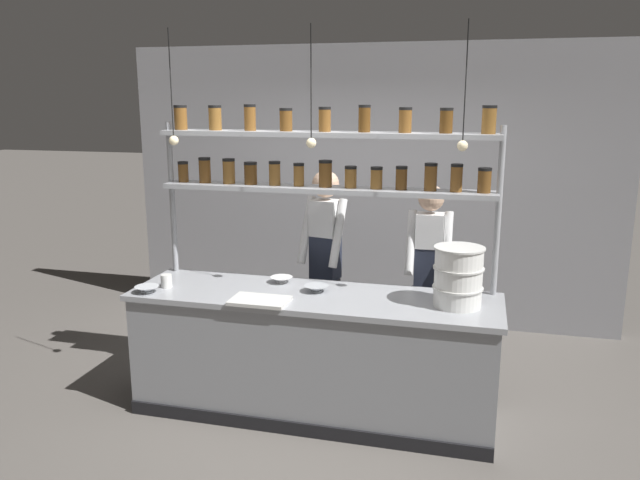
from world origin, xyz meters
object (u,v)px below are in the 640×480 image
at_px(container_stack, 458,277).
at_px(prep_bowl_center_back, 316,289).
at_px(prep_bowl_center_front, 282,280).
at_px(cutting_board, 260,301).
at_px(prep_bowl_near_left, 147,290).
at_px(serving_cup_front, 166,281).
at_px(chef_left, 325,258).
at_px(spice_shelf_unit, 324,167).
at_px(chef_center, 428,270).

height_order(container_stack, prep_bowl_center_back, container_stack).
bearing_deg(prep_bowl_center_front, container_stack, -9.61).
xyz_separation_m(cutting_board, prep_bowl_near_left, (-0.87, 0.00, 0.01)).
height_order(container_stack, serving_cup_front, container_stack).
bearing_deg(chef_left, prep_bowl_near_left, -125.07).
distance_m(spice_shelf_unit, prep_bowl_center_front, 0.92).
bearing_deg(chef_left, chef_center, 20.94).
bearing_deg(chef_center, prep_bowl_near_left, -151.39).
bearing_deg(container_stack, prep_bowl_center_front, 170.39).
bearing_deg(container_stack, spice_shelf_unit, 161.82).
distance_m(spice_shelf_unit, container_stack, 1.26).
xyz_separation_m(cutting_board, serving_cup_front, (-0.79, 0.16, 0.04)).
relative_size(chef_left, prep_bowl_near_left, 9.79).
bearing_deg(spice_shelf_unit, prep_bowl_center_back, -88.12).
height_order(chef_left, container_stack, chef_left).
height_order(spice_shelf_unit, cutting_board, spice_shelf_unit).
relative_size(container_stack, prep_bowl_center_front, 2.40).
relative_size(prep_bowl_near_left, prep_bowl_center_back, 0.98).
height_order(prep_bowl_center_back, serving_cup_front, serving_cup_front).
bearing_deg(prep_bowl_center_front, prep_bowl_near_left, -151.01).
xyz_separation_m(chef_left, chef_center, (0.84, 0.11, -0.07)).
xyz_separation_m(prep_bowl_near_left, serving_cup_front, (0.07, 0.16, 0.03)).
relative_size(spice_shelf_unit, chef_center, 1.57).
bearing_deg(prep_bowl_center_back, chef_center, 45.00).
bearing_deg(cutting_board, spice_shelf_unit, 62.26).
xyz_separation_m(prep_bowl_center_back, serving_cup_front, (-1.12, -0.17, 0.02)).
bearing_deg(cutting_board, prep_bowl_center_front, 89.65).
bearing_deg(chef_center, container_stack, -72.64).
height_order(spice_shelf_unit, serving_cup_front, spice_shelf_unit).
bearing_deg(prep_bowl_center_back, prep_bowl_near_left, -164.66).
distance_m(spice_shelf_unit, prep_bowl_center_back, 0.90).
height_order(cutting_board, prep_bowl_center_front, prep_bowl_center_front).
xyz_separation_m(container_stack, prep_bowl_near_left, (-2.20, -0.26, -0.18)).
height_order(chef_center, serving_cup_front, chef_center).
distance_m(container_stack, serving_cup_front, 2.13).
bearing_deg(container_stack, cutting_board, -168.93).
xyz_separation_m(chef_center, prep_bowl_center_front, (-1.06, -0.59, 0.01)).
bearing_deg(chef_center, prep_bowl_center_front, -151.38).
height_order(chef_center, cutting_board, chef_center).
bearing_deg(prep_bowl_center_back, chef_left, 98.35).
bearing_deg(prep_bowl_center_front, spice_shelf_unit, 19.50).
bearing_deg(chef_left, prep_bowl_center_front, -101.40).
height_order(chef_center, prep_bowl_center_front, chef_center).
xyz_separation_m(container_stack, prep_bowl_center_front, (-1.33, 0.22, -0.18)).
xyz_separation_m(prep_bowl_near_left, prep_bowl_center_front, (0.87, 0.48, -0.00)).
height_order(container_stack, cutting_board, container_stack).
bearing_deg(prep_bowl_center_front, cutting_board, -90.35).
bearing_deg(serving_cup_front, prep_bowl_near_left, -114.66).
relative_size(chef_center, prep_bowl_near_left, 9.20).
bearing_deg(chef_left, spice_shelf_unit, -63.59).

